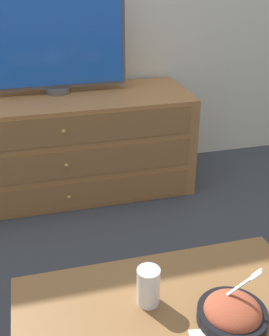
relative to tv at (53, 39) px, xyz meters
The scene contains 6 objects.
ground_plane 0.95m from the tv, 117.94° to the left, with size 12.00×12.00×0.00m, color #383D47.
dresser 0.62m from the tv, 97.73° to the right, with size 1.56×0.56×0.61m.
tv is the anchor object (origin of this frame).
coffee_table 1.77m from the tv, 85.20° to the right, with size 0.85×0.52×0.46m.
takeout_bowl 1.82m from the tv, 80.49° to the right, with size 0.19×0.19×0.17m.
drink_cup 1.67m from the tv, 86.73° to the right, with size 0.07×0.07×0.12m.
Camera 1 is at (-0.06, -2.68, 1.34)m, focal length 45.00 mm.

